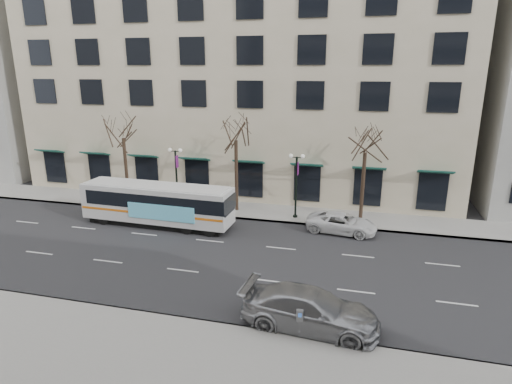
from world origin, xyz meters
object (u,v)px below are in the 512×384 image
(city_bus, at_px, (158,203))
(silver_car, at_px, (310,310))
(tree_far_left, at_px, (122,127))
(pay_station, at_px, (300,318))
(lamp_post_left, at_px, (177,175))
(tree_far_mid, at_px, (236,128))
(lamp_post_right, at_px, (296,183))
(tree_far_right, at_px, (366,140))
(white_pickup, at_px, (342,223))

(city_bus, height_order, silver_car, city_bus)
(tree_far_left, xyz_separation_m, pay_station, (17.69, -16.10, -5.56))
(tree_far_left, xyz_separation_m, city_bus, (5.20, -4.47, -4.98))
(lamp_post_left, height_order, pay_station, lamp_post_left)
(tree_far_mid, height_order, pay_station, tree_far_mid)
(lamp_post_left, bearing_deg, silver_car, -47.91)
(tree_far_left, xyz_separation_m, tree_far_mid, (10.00, 0.00, 0.21))
(tree_far_mid, distance_m, lamp_post_right, 6.41)
(tree_far_right, height_order, pay_station, tree_far_right)
(tree_far_mid, distance_m, tree_far_right, 10.01)
(white_pickup, bearing_deg, city_bus, 104.88)
(pay_station, bearing_deg, city_bus, 127.06)
(tree_far_left, distance_m, pay_station, 24.56)
(tree_far_left, height_order, white_pickup, tree_far_left)
(lamp_post_left, xyz_separation_m, white_pickup, (13.70, -2.00, -2.25))
(tree_far_mid, height_order, white_pickup, tree_far_mid)
(tree_far_mid, bearing_deg, lamp_post_left, -173.15)
(lamp_post_right, bearing_deg, lamp_post_left, 180.00)
(lamp_post_right, bearing_deg, silver_car, -78.23)
(tree_far_left, height_order, lamp_post_left, tree_far_left)
(tree_far_mid, relative_size, white_pickup, 1.70)
(lamp_post_right, relative_size, white_pickup, 1.04)
(tree_far_mid, relative_size, tree_far_right, 1.06)
(white_pickup, bearing_deg, tree_far_right, -19.35)
(tree_far_mid, height_order, silver_car, tree_far_mid)
(lamp_post_right, bearing_deg, tree_far_right, 6.85)
(lamp_post_left, distance_m, pay_station, 20.11)
(pay_station, bearing_deg, lamp_post_left, 119.31)
(tree_far_mid, distance_m, pay_station, 18.75)
(lamp_post_left, xyz_separation_m, lamp_post_right, (10.00, 0.00, 0.00))
(lamp_post_left, height_order, white_pickup, lamp_post_left)
(tree_far_mid, relative_size, pay_station, 6.28)
(white_pickup, bearing_deg, tree_far_left, 89.10)
(tree_far_left, xyz_separation_m, tree_far_right, (20.00, 0.00, -0.28))
(tree_far_right, height_order, lamp_post_right, tree_far_right)
(silver_car, bearing_deg, pay_station, 169.02)
(city_bus, xyz_separation_m, white_pickup, (13.51, 1.87, -1.02))
(tree_far_right, bearing_deg, silver_car, -97.58)
(tree_far_left, distance_m, tree_far_right, 20.00)
(tree_far_right, height_order, white_pickup, tree_far_right)
(tree_far_left, relative_size, tree_far_right, 1.03)
(city_bus, bearing_deg, silver_car, -37.43)
(lamp_post_left, distance_m, lamp_post_right, 10.00)
(silver_car, height_order, pay_station, silver_car)
(lamp_post_left, height_order, lamp_post_right, same)
(tree_far_mid, height_order, city_bus, tree_far_mid)
(white_pickup, bearing_deg, lamp_post_right, 68.64)
(tree_far_left, relative_size, tree_far_mid, 0.98)
(tree_far_right, distance_m, white_pickup, 6.42)
(lamp_post_left, xyz_separation_m, pay_station, (12.68, -15.50, -1.81))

